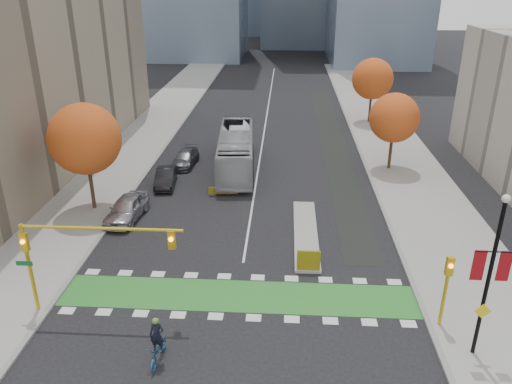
# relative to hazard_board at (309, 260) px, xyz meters

# --- Properties ---
(ground) EXTENTS (300.00, 300.00, 0.00)m
(ground) POSITION_rel_hazard_board_xyz_m (-4.00, -4.20, -0.80)
(ground) COLOR black
(ground) RESTS_ON ground
(sidewalk_west) EXTENTS (7.00, 120.00, 0.15)m
(sidewalk_west) POSITION_rel_hazard_board_xyz_m (-17.50, 15.80, -0.73)
(sidewalk_west) COLOR gray
(sidewalk_west) RESTS_ON ground
(sidewalk_east) EXTENTS (7.00, 120.00, 0.15)m
(sidewalk_east) POSITION_rel_hazard_board_xyz_m (9.50, 15.80, -0.73)
(sidewalk_east) COLOR gray
(sidewalk_east) RESTS_ON ground
(curb_west) EXTENTS (0.30, 120.00, 0.16)m
(curb_west) POSITION_rel_hazard_board_xyz_m (-14.00, 15.80, -0.73)
(curb_west) COLOR gray
(curb_west) RESTS_ON ground
(curb_east) EXTENTS (0.30, 120.00, 0.16)m
(curb_east) POSITION_rel_hazard_board_xyz_m (6.00, 15.80, -0.73)
(curb_east) COLOR gray
(curb_east) RESTS_ON ground
(bike_crossing) EXTENTS (20.00, 3.00, 0.01)m
(bike_crossing) POSITION_rel_hazard_board_xyz_m (-4.00, -2.70, -0.79)
(bike_crossing) COLOR #2A7D29
(bike_crossing) RESTS_ON ground
(centre_line) EXTENTS (0.15, 70.00, 0.01)m
(centre_line) POSITION_rel_hazard_board_xyz_m (-4.00, 35.80, -0.80)
(centre_line) COLOR silver
(centre_line) RESTS_ON ground
(bike_lane_paint) EXTENTS (2.50, 50.00, 0.01)m
(bike_lane_paint) POSITION_rel_hazard_board_xyz_m (3.50, 25.80, -0.80)
(bike_lane_paint) COLOR black
(bike_lane_paint) RESTS_ON ground
(median_island) EXTENTS (1.60, 10.00, 0.16)m
(median_island) POSITION_rel_hazard_board_xyz_m (0.00, 4.80, -0.72)
(median_island) COLOR gray
(median_island) RESTS_ON ground
(hazard_board) EXTENTS (1.40, 0.12, 1.30)m
(hazard_board) POSITION_rel_hazard_board_xyz_m (0.00, 0.00, 0.00)
(hazard_board) COLOR yellow
(hazard_board) RESTS_ON median_island
(tree_west) EXTENTS (5.20, 5.20, 8.22)m
(tree_west) POSITION_rel_hazard_board_xyz_m (-16.00, 7.80, 4.82)
(tree_west) COLOR #332114
(tree_west) RESTS_ON ground
(tree_east_near) EXTENTS (4.40, 4.40, 7.08)m
(tree_east_near) POSITION_rel_hazard_board_xyz_m (8.00, 17.80, 4.06)
(tree_east_near) COLOR #332114
(tree_east_near) RESTS_ON ground
(tree_east_far) EXTENTS (4.80, 4.80, 7.65)m
(tree_east_far) POSITION_rel_hazard_board_xyz_m (8.50, 33.80, 4.44)
(tree_east_far) COLOR #332114
(tree_east_far) RESTS_ON ground
(traffic_signal_west) EXTENTS (8.53, 0.56, 5.20)m
(traffic_signal_west) POSITION_rel_hazard_board_xyz_m (-11.93, -4.71, 3.23)
(traffic_signal_west) COLOR #BF9914
(traffic_signal_west) RESTS_ON ground
(traffic_signal_east) EXTENTS (0.35, 0.43, 4.10)m
(traffic_signal_east) POSITION_rel_hazard_board_xyz_m (6.50, -4.71, 1.93)
(traffic_signal_east) COLOR #BF9914
(traffic_signal_east) RESTS_ON ground
(banner_lamppost) EXTENTS (1.65, 0.36, 8.28)m
(banner_lamppost) POSITION_rel_hazard_board_xyz_m (7.50, -6.70, 3.81)
(banner_lamppost) COLOR black
(banner_lamppost) RESTS_ON ground
(cyclist) EXTENTS (0.87, 2.15, 2.43)m
(cyclist) POSITION_rel_hazard_board_xyz_m (-7.18, -8.00, 0.01)
(cyclist) COLOR #1B507E
(cyclist) RESTS_ON ground
(bus) EXTENTS (3.91, 13.08, 3.59)m
(bus) POSITION_rel_hazard_board_xyz_m (-6.04, 17.14, 1.00)
(bus) COLOR #ACB1B3
(bus) RESTS_ON ground
(parked_car_a) EXTENTS (2.49, 5.18, 1.71)m
(parked_car_a) POSITION_rel_hazard_board_xyz_m (-13.00, 6.35, 0.05)
(parked_car_a) COLOR #A3A2A7
(parked_car_a) RESTS_ON ground
(parked_car_b) EXTENTS (2.01, 4.53, 1.44)m
(parked_car_b) POSITION_rel_hazard_board_xyz_m (-11.62, 12.81, -0.08)
(parked_car_b) COLOR black
(parked_car_b) RESTS_ON ground
(parked_car_c) EXTENTS (2.28, 4.83, 1.36)m
(parked_car_c) POSITION_rel_hazard_board_xyz_m (-10.93, 17.81, -0.12)
(parked_car_c) COLOR #4F4F54
(parked_car_c) RESTS_ON ground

